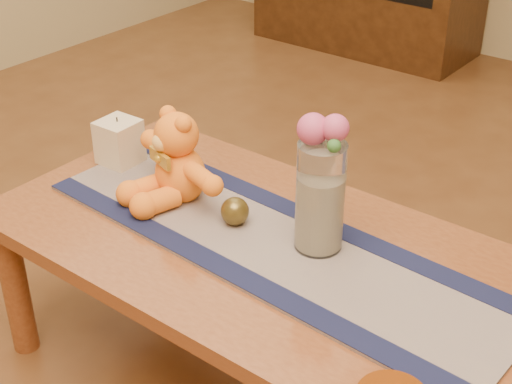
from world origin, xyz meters
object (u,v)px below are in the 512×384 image
Objects in this scene: glass_vase at (320,197)px; bronze_ball at (235,211)px; pillar_candle at (119,142)px; teddy_bear at (179,156)px.

bronze_ball is (-0.21, -0.04, -0.10)m from glass_vase.
glass_vase is at bearing 11.66° from bronze_ball.
teddy_bear is at bearing -6.92° from pillar_candle.
pillar_candle is 0.67m from glass_vase.
bronze_ball is at bearing -6.55° from pillar_candle.
teddy_bear is 2.69× the size of pillar_candle.
bronze_ball is (0.45, -0.05, -0.03)m from pillar_candle.
pillar_candle reaches higher than bronze_ball.
teddy_bear is at bearing -176.78° from glass_vase.
teddy_bear is 1.26× the size of glass_vase.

